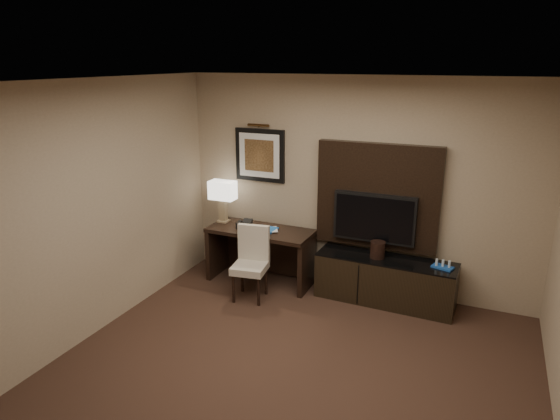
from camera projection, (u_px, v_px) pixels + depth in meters
The scene contains 17 objects.
floor at pixel (274, 398), 4.42m from camera, with size 4.50×5.00×0.01m, color #321F16.
ceiling at pixel (273, 84), 3.63m from camera, with size 4.50×5.00×0.01m, color silver.
wall_back at pixel (355, 186), 6.22m from camera, with size 4.50×0.01×2.70m, color #9D886A.
wall_left at pixel (64, 222), 4.87m from camera, with size 0.01×5.00×2.70m, color #9D886A.
desk at pixel (261, 255), 6.63m from camera, with size 1.38×0.59×0.74m, color black.
credenza at pixel (385, 280), 6.08m from camera, with size 1.67×0.46×0.57m, color black.
tv_wall_panel at pixel (377, 196), 6.08m from camera, with size 1.50×0.12×1.30m, color black.
tv at pixel (374, 218), 6.06m from camera, with size 1.00×0.08×0.60m, color black.
artwork at pixel (260, 155), 6.61m from camera, with size 0.70×0.04×0.70m, color black.
picture_light at pixel (258, 125), 6.46m from camera, with size 0.04×0.04×0.30m, color #432B15.
desk_chair at pixel (250, 267), 6.13m from camera, with size 0.40×0.46×0.84m, color beige, non-canonical shape.
table_lamp at pixel (223, 200), 6.74m from camera, with size 0.37×0.21×0.61m, color tan, non-canonical shape.
desk_phone at pixel (245, 224), 6.58m from camera, with size 0.19×0.17×0.09m, color black, non-canonical shape.
blue_folder at pixel (264, 231), 6.44m from camera, with size 0.26×0.34×0.02m, color #1A59A9.
book at pixel (264, 223), 6.43m from camera, with size 0.16×0.02×0.22m, color #BCA694.
ice_bucket at pixel (378, 250), 6.00m from camera, with size 0.18×0.18×0.20m, color black.
minibar_tray at pixel (443, 265), 5.71m from camera, with size 0.23×0.14×0.08m, color #184BA2, non-canonical shape.
Camera 1 is at (1.52, -3.42, 2.88)m, focal length 32.00 mm.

